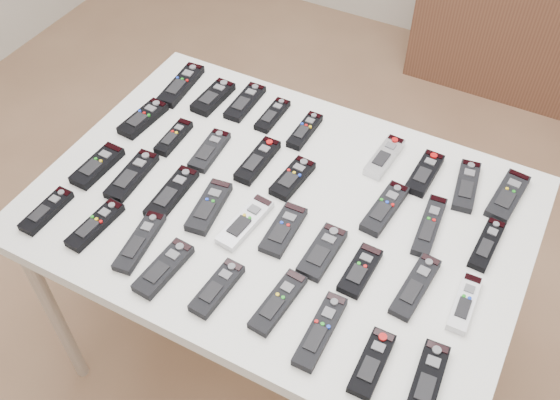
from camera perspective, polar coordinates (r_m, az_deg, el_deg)
The scene contains 38 objects.
ground at distance 2.35m, azimuth -1.37°, elevation -9.69°, with size 4.00×4.00×0.00m, color #855E43.
table at distance 1.66m, azimuth -0.00°, elevation -1.81°, with size 1.25×0.88×0.78m.
remote_0 at distance 1.99m, azimuth -9.03°, elevation 10.35°, with size 0.06×0.20×0.02m, color black.
remote_1 at distance 1.93m, azimuth -6.14°, elevation 9.33°, with size 0.06×0.16×0.02m, color black.
remote_2 at distance 1.90m, azimuth -3.22°, elevation 8.93°, with size 0.05×0.17×0.02m, color black.
remote_3 at distance 1.85m, azimuth -0.69°, elevation 7.77°, with size 0.05×0.15×0.02m, color black.
remote_4 at distance 1.80m, azimuth 2.28°, elevation 6.35°, with size 0.04×0.15×0.02m, color black.
remote_5 at distance 1.74m, azimuth 9.53°, elevation 3.90°, with size 0.05×0.16×0.02m, color #B7B7BC.
remote_6 at distance 1.72m, azimuth 13.09°, elevation 2.39°, with size 0.05×0.16×0.02m, color black.
remote_7 at distance 1.72m, azimuth 16.68°, elevation 1.25°, with size 0.05×0.18×0.02m, color black.
remote_8 at distance 1.73m, azimuth 20.10°, elevation 0.37°, with size 0.06×0.18×0.02m, color black.
remote_9 at distance 1.88m, azimuth -12.41°, elevation 7.28°, with size 0.06×0.16×0.02m, color black.
remote_10 at distance 1.80m, azimuth -9.70°, elevation 5.67°, with size 0.04×0.14×0.02m, color black.
remote_11 at distance 1.75m, azimuth -6.46°, elevation 4.52°, with size 0.05×0.16×0.02m, color black.
remote_12 at distance 1.71m, azimuth -2.06°, elevation 3.62°, with size 0.05×0.17×0.02m, color black.
remote_13 at distance 1.66m, azimuth 1.15°, elevation 2.01°, with size 0.06×0.15×0.02m, color black.
remote_14 at distance 1.61m, azimuth 9.55°, elevation -0.77°, with size 0.05×0.18×0.02m, color black.
remote_15 at distance 1.60m, azimuth 13.49°, elevation -2.30°, with size 0.05×0.20×0.02m, color black.
remote_16 at distance 1.60m, azimuth 18.39°, elevation -3.87°, with size 0.04×0.16×0.02m, color black.
remote_17 at distance 1.76m, azimuth -16.35°, elevation 3.03°, with size 0.06×0.16×0.02m, color black.
remote_18 at distance 1.72m, azimuth -13.38°, elevation 2.19°, with size 0.06×0.18×0.02m, color black.
remote_19 at distance 1.65m, azimuth -9.86°, elevation 0.63°, with size 0.06×0.19×0.02m, color black.
remote_20 at distance 1.60m, azimuth -6.51°, elevation -0.60°, with size 0.06×0.17×0.02m, color black.
remote_21 at distance 1.56m, azimuth -3.21°, elevation -2.04°, with size 0.05×0.18×0.02m, color #B7B7BC.
remote_22 at distance 1.55m, azimuth 0.32°, elevation -2.71°, with size 0.06×0.16×0.02m, color black.
remote_23 at distance 1.50m, azimuth 3.88°, elevation -4.77°, with size 0.06×0.16×0.02m, color black.
remote_24 at distance 1.48m, azimuth 7.34°, elevation -6.41°, with size 0.05×0.15×0.02m, color black.
remote_25 at distance 1.48m, azimuth 12.28°, elevation -7.72°, with size 0.05×0.19×0.02m, color black.
remote_26 at distance 1.48m, azimuth 16.52°, elevation -9.03°, with size 0.04×0.16×0.02m, color silver.
remote_27 at distance 1.69m, azimuth -20.57°, elevation -0.92°, with size 0.05×0.15×0.02m, color black.
remote_28 at distance 1.62m, azimuth -16.54°, elevation -2.20°, with size 0.05×0.17×0.02m, color black.
remote_29 at distance 1.56m, azimuth -12.70°, elevation -3.74°, with size 0.05×0.19×0.02m, color black.
remote_30 at distance 1.50m, azimuth -10.60°, elevation -6.16°, with size 0.06×0.17×0.02m, color black.
remote_31 at distance 1.45m, azimuth -5.77°, elevation -8.02°, with size 0.05×0.16×0.02m, color black.
remote_32 at distance 1.42m, azimuth -0.18°, elevation -9.32°, with size 0.05×0.18×0.02m, color black.
remote_33 at distance 1.38m, azimuth 3.70°, elevation -11.86°, with size 0.05×0.19×0.02m, color black.
remote_34 at distance 1.36m, azimuth 8.40°, elevation -14.53°, with size 0.05×0.16×0.02m, color black.
remote_35 at distance 1.36m, azimuth 13.33°, elevation -15.74°, with size 0.05×0.17×0.02m, color black.
Camera 1 is at (0.64, -1.09, 1.99)m, focal length 40.00 mm.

